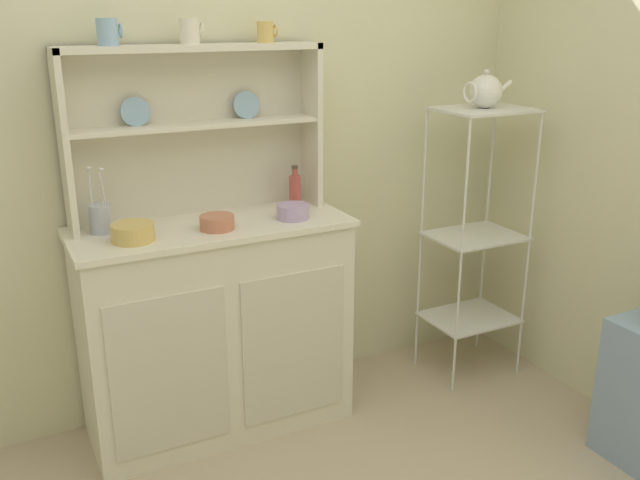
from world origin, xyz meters
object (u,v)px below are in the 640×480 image
(jam_bottle, at_px, (295,190))
(porcelain_teapot, at_px, (485,91))
(bakers_rack, at_px, (476,222))
(hutch_cabinet, at_px, (216,325))
(hutch_shelf_unit, at_px, (193,118))
(cup_sky_0, at_px, (108,32))
(utensil_jar, at_px, (100,218))
(bowl_mixing_large, at_px, (133,232))

(jam_bottle, xyz_separation_m, porcelain_teapot, (0.83, -0.18, 0.39))
(bakers_rack, relative_size, jam_bottle, 7.22)
(hutch_cabinet, xyz_separation_m, bakers_rack, (1.24, -0.09, 0.30))
(hutch_shelf_unit, height_order, cup_sky_0, cup_sky_0)
(hutch_shelf_unit, xyz_separation_m, bakers_rack, (1.24, -0.26, -0.53))
(bakers_rack, distance_m, utensil_jar, 1.66)
(bowl_mixing_large, relative_size, utensil_jar, 0.61)
(jam_bottle, bearing_deg, bakers_rack, -12.23)
(utensil_jar, bearing_deg, hutch_shelf_unit, 12.09)
(hutch_cabinet, xyz_separation_m, porcelain_teapot, (1.23, -0.09, 0.89))
(hutch_cabinet, height_order, bakers_rack, bakers_rack)
(utensil_jar, relative_size, porcelain_teapot, 1.08)
(cup_sky_0, xyz_separation_m, porcelain_teapot, (1.54, -0.22, -0.26))
(bakers_rack, height_order, cup_sky_0, cup_sky_0)
(hutch_cabinet, bearing_deg, jam_bottle, 12.13)
(porcelain_teapot, bearing_deg, hutch_cabinet, 175.62)
(bowl_mixing_large, relative_size, porcelain_teapot, 0.66)
(bowl_mixing_large, bearing_deg, hutch_cabinet, 13.02)
(hutch_cabinet, distance_m, utensil_jar, 0.64)
(hutch_shelf_unit, relative_size, jam_bottle, 5.73)
(cup_sky_0, distance_m, utensil_jar, 0.67)
(hutch_cabinet, xyz_separation_m, utensil_jar, (-0.40, 0.08, 0.49))
(hutch_cabinet, distance_m, porcelain_teapot, 1.53)
(hutch_shelf_unit, relative_size, bakers_rack, 0.79)
(hutch_cabinet, distance_m, bakers_rack, 1.28)
(bakers_rack, height_order, porcelain_teapot, porcelain_teapot)
(bakers_rack, xyz_separation_m, bowl_mixing_large, (-1.55, 0.02, 0.16))
(bakers_rack, height_order, bowl_mixing_large, bakers_rack)
(hutch_shelf_unit, bearing_deg, utensil_jar, -167.91)
(bakers_rack, xyz_separation_m, cup_sky_0, (-1.54, 0.22, 0.85))
(utensil_jar, xyz_separation_m, porcelain_teapot, (1.64, -0.17, 0.40))
(hutch_cabinet, bearing_deg, bowl_mixing_large, -166.98)
(bakers_rack, bearing_deg, cup_sky_0, 171.98)
(jam_bottle, height_order, utensil_jar, utensil_jar)
(jam_bottle, bearing_deg, bowl_mixing_large, -167.47)
(hutch_shelf_unit, distance_m, utensil_jar, 0.53)
(bakers_rack, bearing_deg, jam_bottle, 167.77)
(jam_bottle, distance_m, utensil_jar, 0.80)
(hutch_shelf_unit, height_order, bakers_rack, hutch_shelf_unit)
(cup_sky_0, relative_size, bowl_mixing_large, 0.61)
(utensil_jar, bearing_deg, porcelain_teapot, -6.01)
(hutch_cabinet, bearing_deg, porcelain_teapot, -4.38)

